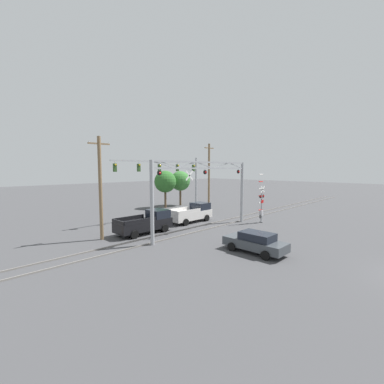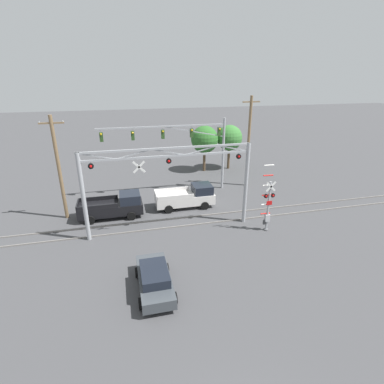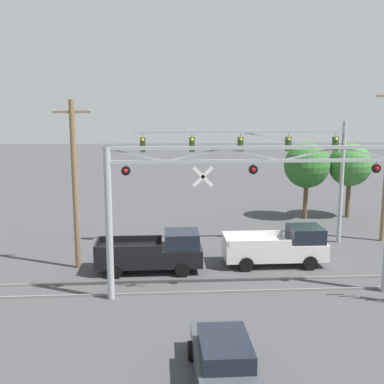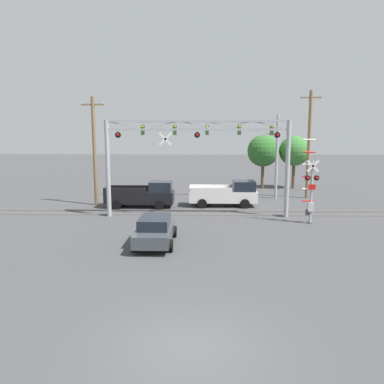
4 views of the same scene
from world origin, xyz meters
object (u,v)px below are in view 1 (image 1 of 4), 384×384
(traffic_signal_span, at_px, (176,174))
(background_tree_beyond_span, at_px, (180,181))
(crossing_signal_mast, at_px, (261,205))
(background_tree_far_left_verge, at_px, (165,182))
(sedan_waiting, at_px, (255,242))
(utility_pole_left, at_px, (100,187))
(pickup_truck_lead, at_px, (192,213))
(utility_pole_right, at_px, (209,176))
(crossing_gantry, at_px, (205,186))
(pickup_truck_following, at_px, (146,223))

(traffic_signal_span, height_order, background_tree_beyond_span, traffic_signal_span)
(crossing_signal_mast, relative_size, background_tree_beyond_span, 0.97)
(traffic_signal_span, distance_m, background_tree_far_left_verge, 7.14)
(crossing_signal_mast, distance_m, background_tree_beyond_span, 16.22)
(background_tree_beyond_span, bearing_deg, crossing_signal_mast, -99.92)
(sedan_waiting, xyz_separation_m, utility_pole_left, (-6.02, 10.71, 3.61))
(pickup_truck_lead, bearing_deg, traffic_signal_span, 74.80)
(utility_pole_right, height_order, background_tree_beyond_span, utility_pole_right)
(traffic_signal_span, distance_m, pickup_truck_lead, 5.75)
(crossing_gantry, relative_size, utility_pole_left, 1.46)
(crossing_gantry, bearing_deg, utility_pole_left, 152.74)
(crossing_signal_mast, height_order, pickup_truck_lead, crossing_signal_mast)
(utility_pole_right, bearing_deg, background_tree_far_left_verge, 116.07)
(pickup_truck_following, distance_m, background_tree_far_left_verge, 15.31)
(sedan_waiting, bearing_deg, crossing_signal_mast, 27.62)
(crossing_signal_mast, distance_m, sedan_waiting, 10.38)
(pickup_truck_following, bearing_deg, traffic_signal_span, 29.99)
(crossing_gantry, xyz_separation_m, background_tree_far_left_verge, (6.63, 13.86, -0.36))
(crossing_signal_mast, bearing_deg, crossing_gantry, 165.93)
(pickup_truck_following, distance_m, sedan_waiting, 10.19)
(crossing_signal_mast, distance_m, traffic_signal_span, 10.70)
(sedan_waiting, height_order, background_tree_beyond_span, background_tree_beyond_span)
(crossing_gantry, height_order, background_tree_far_left_verge, crossing_gantry)
(utility_pole_right, relative_size, background_tree_beyond_span, 1.70)
(utility_pole_left, relative_size, utility_pole_right, 0.91)
(sedan_waiting, bearing_deg, traffic_signal_span, 69.54)
(traffic_signal_span, bearing_deg, pickup_truck_lead, -105.20)
(utility_pole_right, relative_size, background_tree_far_left_verge, 1.67)
(crossing_gantry, relative_size, pickup_truck_lead, 2.36)
(crossing_signal_mast, distance_m, utility_pole_right, 10.33)
(traffic_signal_span, relative_size, pickup_truck_following, 2.35)
(crossing_gantry, bearing_deg, sedan_waiting, -107.22)
(crossing_signal_mast, height_order, background_tree_far_left_verge, background_tree_far_left_verge)
(traffic_signal_span, distance_m, sedan_waiting, 15.85)
(crossing_gantry, xyz_separation_m, utility_pole_right, (9.57, 7.85, 0.53))
(crossing_signal_mast, height_order, background_tree_beyond_span, background_tree_beyond_span)
(crossing_gantry, xyz_separation_m, sedan_waiting, (-2.03, -6.56, -3.50))
(pickup_truck_lead, relative_size, pickup_truck_following, 1.00)
(pickup_truck_following, relative_size, sedan_waiting, 1.19)
(pickup_truck_lead, bearing_deg, pickup_truck_following, -175.19)
(sedan_waiting, xyz_separation_m, utility_pole_right, (11.61, 14.41, 4.03))
(crossing_signal_mast, xyz_separation_m, background_tree_beyond_span, (2.77, 15.87, 1.89))
(crossing_signal_mast, relative_size, traffic_signal_span, 0.43)
(pickup_truck_following, bearing_deg, utility_pole_right, 17.95)
(background_tree_beyond_span, distance_m, background_tree_far_left_verge, 3.25)
(pickup_truck_following, height_order, background_tree_beyond_span, background_tree_beyond_span)
(pickup_truck_lead, height_order, utility_pole_right, utility_pole_right)
(sedan_waiting, bearing_deg, crossing_gantry, 72.78)
(pickup_truck_following, xyz_separation_m, background_tree_beyond_span, (14.02, 10.68, 2.93))
(pickup_truck_lead, height_order, background_tree_far_left_verge, background_tree_far_left_verge)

